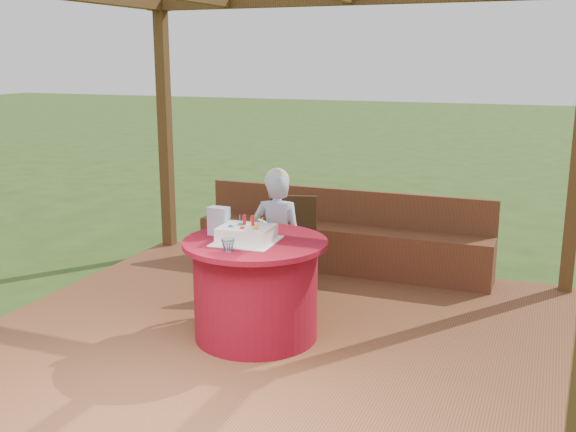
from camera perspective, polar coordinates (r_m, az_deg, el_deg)
The scene contains 10 objects.
ground at distance 5.47m, azimuth -0.99°, elevation -10.82°, with size 60.00×60.00×0.00m, color #2B4918.
deck at distance 5.44m, azimuth -0.99°, elevation -10.25°, with size 4.50×4.00×0.12m, color brown.
pergola at distance 4.99m, azimuth -1.10°, elevation 15.28°, with size 4.50×4.00×2.72m.
bench at distance 6.86m, azimuth 4.56°, elevation -2.38°, with size 3.00×0.42×0.80m.
table at distance 5.18m, azimuth -2.74°, elevation -6.11°, with size 1.10×1.10×0.77m.
chair at distance 6.16m, azimuth 0.41°, elevation -2.05°, with size 0.53×0.53×0.87m.
elderly_woman at distance 5.75m, azimuth -0.93°, elevation -1.80°, with size 0.48×0.37×1.21m.
birthday_cake at distance 5.02m, azimuth -3.54°, elevation -1.51°, with size 0.47×0.47×0.19m.
gift_bag at distance 5.22m, azimuth -5.88°, elevation -0.42°, with size 0.15×0.10×0.22m, color pink.
drinking_glass at distance 4.79m, azimuth -5.11°, elevation -2.48°, with size 0.10×0.10×0.09m, color white.
Camera 1 is at (1.94, -4.60, 2.24)m, focal length 42.00 mm.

